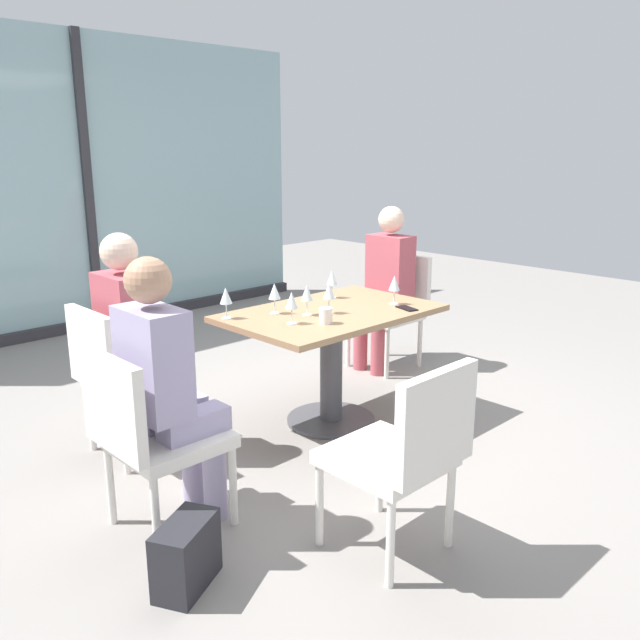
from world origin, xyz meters
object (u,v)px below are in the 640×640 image
Objects in this scene: person_side_end at (167,381)px; chair_front_left at (405,449)px; chair_side_end at (148,431)px; wine_glass_2 at (394,284)px; coffee_cup at (326,316)px; wine_glass_1 at (332,278)px; wine_glass_6 at (329,292)px; person_far_right at (385,280)px; wine_glass_0 at (307,293)px; chair_far_right at (393,304)px; wine_glass_3 at (274,292)px; wine_glass_4 at (292,301)px; dining_table_main at (331,340)px; person_far_left at (135,333)px; cell_phone_on_table at (407,308)px; chair_far_left at (120,372)px; handbag_0 at (186,555)px; wine_glass_5 at (226,296)px.

chair_front_left is at bearing -57.88° from person_side_end.
chair_side_end is 1.89m from wine_glass_2.
coffee_cup is (1.21, 0.12, 0.28)m from chair_side_end.
wine_glass_1 is 2.06× the size of coffee_cup.
person_side_end is 6.81× the size of wine_glass_6.
person_far_right is 6.81× the size of wine_glass_1.
wine_glass_1 is at bearing 27.15° from wine_glass_0.
chair_far_right is 9.67× the size of coffee_cup.
wine_glass_4 is at bearing -108.73° from wine_glass_3.
dining_table_main is 6.97× the size of wine_glass_2.
wine_glass_2 is (1.85, 0.15, 0.37)m from chair_side_end.
chair_far_right is 2.64m from person_side_end.
chair_side_end is at bearing -174.19° from coffee_cup.
person_far_left is at bearing 141.35° from wine_glass_4.
cell_phone_on_table is at bearing -31.39° from wine_glass_6.
chair_side_end is 1.16m from wine_glass_4.
person_side_end is at bearing -161.74° from person_far_right.
chair_far_left is at bearing 77.50° from person_side_end.
person_side_end is 1.01m from wine_glass_4.
wine_glass_1 is at bearing 54.64° from chair_front_left.
wine_glass_1 is at bearing 44.40° from dining_table_main.
chair_far_right is at bearing 19.25° from wine_glass_4.
person_side_end reaches higher than cell_phone_on_table.
dining_table_main is 6.97× the size of wine_glass_3.
person_far_right is at bearing 12.28° from wine_glass_3.
person_side_end reaches higher than wine_glass_2.
person_side_end is (0.11, 0.00, 0.20)m from chair_side_end.
chair_front_left reaches higher than cell_phone_on_table.
handbag_0 is at bearing -154.40° from dining_table_main.
dining_table_main is 1.48× the size of chair_side_end.
wine_glass_1 is (1.41, -0.24, 0.37)m from chair_far_left.
wine_glass_4 is (-0.08, -0.25, 0.00)m from wine_glass_3.
person_side_end is at bearing -141.87° from wine_glass_5.
wine_glass_0 is at bearing 164.65° from cell_phone_on_table.
person_far_right is at bearing -0.00° from chair_far_left.
dining_table_main is 1.48× the size of chair_far_right.
person_far_right is 0.93m from wine_glass_2.
wine_glass_0 is (0.87, -0.46, 0.16)m from person_far_left.
wine_glass_6 is 0.62× the size of handbag_0.
wine_glass_3 is at bearing -18.76° from chair_far_left.
handbag_0 is at bearing -152.22° from cell_phone_on_table.
cell_phone_on_table is (1.70, 0.02, 0.03)m from person_side_end.
person_far_left reaches higher than chair_far_right.
chair_front_left is (0.67, -0.89, 0.00)m from chair_side_end.
wine_glass_3 is (-0.54, -0.06, 0.00)m from wine_glass_1.
person_side_end is 2.53m from person_far_right.
cell_phone_on_table is (-0.81, -0.77, 0.24)m from chair_far_right.
wine_glass_5 is 1.11m from cell_phone_on_table.
wine_glass_2 reaches higher than dining_table_main.
dining_table_main is 1.39m from person_side_end.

